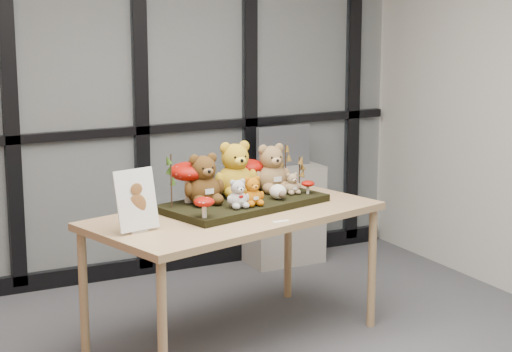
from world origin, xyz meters
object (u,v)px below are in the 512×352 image
mushroom_back_left (189,180)px  cabinet (284,215)px  mushroom_front_right (308,186)px  bear_beige_small (292,182)px  bear_tan_back (271,165)px  bear_brown_medium (203,176)px  diorama_tray (243,203)px  bear_pooh_yellow (235,166)px  mushroom_back_right (248,173)px  display_table (234,223)px  monitor (283,146)px  sign_holder (136,202)px  bear_small_yellow (252,189)px  plush_cream_hedgehog (278,191)px  bear_white_bow (238,192)px  mushroom_front_left (204,206)px

mushroom_back_left → cabinet: bearing=41.5°
mushroom_front_right → bear_beige_small: bearing=154.7°
bear_tan_back → bear_brown_medium: bearing=178.4°
diorama_tray → bear_pooh_yellow: (0.01, 0.12, 0.20)m
bear_brown_medium → mushroom_back_right: size_ratio=1.50×
bear_tan_back → display_table: bearing=-162.3°
monitor → mushroom_front_right: bearing=-112.4°
sign_holder → monitor: size_ratio=0.78×
bear_pooh_yellow → bear_small_yellow: bear_pooh_yellow is taller
bear_small_yellow → bear_beige_small: bearing=8.9°
plush_cream_hedgehog → display_table: bearing=168.4°
bear_small_yellow → bear_white_bow: 0.10m
mushroom_front_right → display_table: bearing=-173.5°
bear_brown_medium → bear_small_yellow: 0.29m
mushroom_front_right → monitor: size_ratio=0.21×
mushroom_front_left → bear_beige_small: bearing=22.2°
bear_white_bow → mushroom_back_right: (0.25, 0.36, 0.02)m
mushroom_front_left → monitor: (1.29, 1.46, -0.00)m
display_table → diorama_tray: bearing=26.6°
bear_brown_medium → cabinet: bear_brown_medium is taller
bear_white_bow → sign_holder: size_ratio=0.54×
display_table → plush_cream_hedgehog: plush_cream_hedgehog is taller
bear_beige_small → monitor: (0.59, 1.18, -0.01)m
bear_pooh_yellow → bear_white_bow: size_ratio=1.99×
diorama_tray → bear_beige_small: (0.33, 0.01, 0.09)m
bear_pooh_yellow → mushroom_back_left: bear_pooh_yellow is taller
bear_white_bow → bear_beige_small: 0.47m
plush_cream_hedgehog → mushroom_front_right: size_ratio=1.10×
monitor → display_table: bearing=-128.6°
mushroom_back_right → sign_holder: 0.98m
mushroom_front_right → sign_holder: 1.18m
bear_pooh_yellow → bear_tan_back: bear_pooh_yellow is taller
bear_pooh_yellow → mushroom_front_left: size_ratio=2.88×
bear_pooh_yellow → bear_brown_medium: bearing=-172.5°
bear_small_yellow → mushroom_front_right: bearing=-0.3°
bear_pooh_yellow → bear_tan_back: size_ratio=1.13×
display_table → monitor: size_ratio=4.30×
mushroom_back_left → sign_holder: size_ratio=0.78×
mushroom_back_left → mushroom_front_left: 0.38m
bear_white_bow → mushroom_back_right: size_ratio=0.84×
bear_white_bow → display_table: bearing=67.9°
bear_brown_medium → monitor: size_ratio=0.75×
sign_holder → plush_cream_hedgehog: bearing=-1.7°
display_table → bear_tan_back: 0.50m
diorama_tray → monitor: bearing=37.5°
bear_brown_medium → mushroom_front_left: (-0.13, -0.30, -0.10)m
display_table → diorama_tray: 0.16m
bear_tan_back → bear_beige_small: bear_tan_back is taller
bear_white_bow → cabinet: bearing=37.4°
mushroom_back_left → bear_white_bow: bearing=-52.2°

